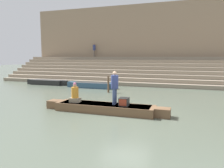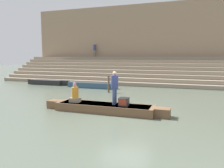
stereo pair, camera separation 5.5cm
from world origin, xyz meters
The scene contains 11 objects.
ground_plane centered at (0.00, 0.00, 0.00)m, with size 120.00×120.00×0.00m, color #566051.
ghat_steps centered at (0.00, 13.95, 1.02)m, with size 36.00×6.34×2.88m.
back_wall centered at (0.00, 16.79, 4.60)m, with size 34.20×1.28×9.26m.
rowboat_main centered at (-1.03, -0.34, 0.23)m, with size 6.64×1.30×0.43m.
person_standing centered at (-0.51, -0.24, 1.40)m, with size 0.38×0.38×1.69m.
person_rowing centered at (-2.68, -0.44, 0.85)m, with size 0.53×0.42×1.07m.
tv_set centered at (0.05, -0.44, 0.63)m, with size 0.46×0.46×0.41m.
moored_boat_shore centered at (-5.41, 7.72, 0.26)m, with size 4.76×1.08×0.49m.
moored_boat_distant centered at (-10.77, 8.44, 0.26)m, with size 4.58×1.08×0.49m.
mooring_post centered at (-2.99, 5.68, 0.68)m, with size 0.16×0.16×1.35m, color brown.
person_on_steps centered at (-8.61, 15.80, 3.89)m, with size 0.37×0.37×1.75m.
Camera 2 is at (2.98, -10.68, 2.83)m, focal length 35.00 mm.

